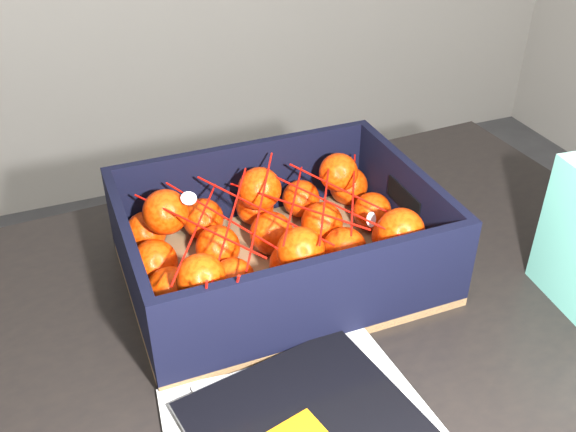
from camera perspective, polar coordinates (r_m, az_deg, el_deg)
name	(u,v)px	position (r m, az deg, el deg)	size (l,w,h in m)	color
table	(265,418)	(0.82, -2.01, -17.30)	(1.24, 0.86, 0.75)	black
produce_crate	(279,249)	(0.84, -0.77, -2.95)	(0.38, 0.29, 0.12)	brown
clementine_heap	(279,242)	(0.83, -0.76, -2.28)	(0.37, 0.27, 0.10)	#F33205
mesh_net	(274,214)	(0.79, -1.20, 0.13)	(0.32, 0.25, 0.09)	red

